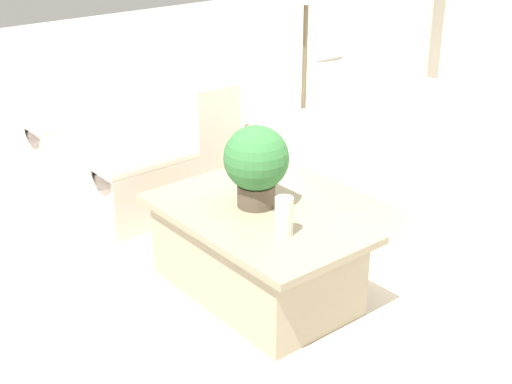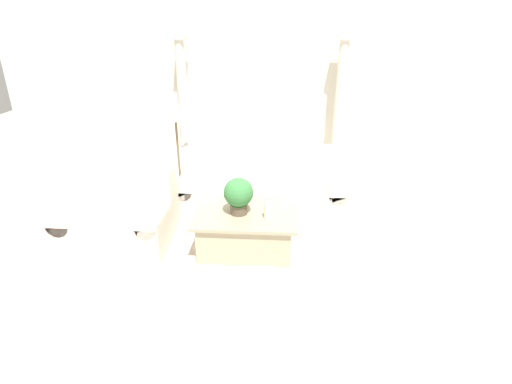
{
  "view_description": "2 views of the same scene",
  "coord_description": "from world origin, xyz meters",
  "px_view_note": "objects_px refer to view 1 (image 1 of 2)",
  "views": [
    {
      "loc": [
        2.59,
        -2.55,
        2.13
      ],
      "look_at": [
        -0.25,
        -0.23,
        0.47
      ],
      "focal_mm": 50.0,
      "sensor_mm": 36.0,
      "label": 1
    },
    {
      "loc": [
        0.4,
        -4.6,
        2.62
      ],
      "look_at": [
        0.09,
        -0.07,
        0.64
      ],
      "focal_mm": 28.0,
      "sensor_mm": 36.0,
      "label": 2
    }
  ],
  "objects_px": {
    "coffee_table": "(255,253)",
    "sofa_long": "(432,183)",
    "potted_plant": "(256,162)",
    "loveseat": "(138,144)"
  },
  "relations": [
    {
      "from": "coffee_table",
      "to": "sofa_long",
      "type": "bearing_deg",
      "value": 84.7
    },
    {
      "from": "sofa_long",
      "to": "loveseat",
      "type": "height_order",
      "value": "same"
    },
    {
      "from": "sofa_long",
      "to": "loveseat",
      "type": "relative_size",
      "value": 1.84
    },
    {
      "from": "loveseat",
      "to": "coffee_table",
      "type": "height_order",
      "value": "loveseat"
    },
    {
      "from": "sofa_long",
      "to": "coffee_table",
      "type": "xyz_separation_m",
      "value": [
        -0.12,
        -1.34,
        -0.09
      ]
    },
    {
      "from": "coffee_table",
      "to": "potted_plant",
      "type": "distance_m",
      "value": 0.5
    },
    {
      "from": "loveseat",
      "to": "coffee_table",
      "type": "relative_size",
      "value": 1.07
    },
    {
      "from": "sofa_long",
      "to": "coffee_table",
      "type": "height_order",
      "value": "sofa_long"
    },
    {
      "from": "sofa_long",
      "to": "potted_plant",
      "type": "height_order",
      "value": "potted_plant"
    },
    {
      "from": "loveseat",
      "to": "coffee_table",
      "type": "distance_m",
      "value": 1.65
    }
  ]
}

